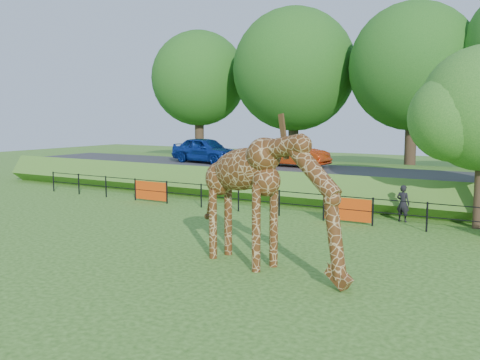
{
  "coord_description": "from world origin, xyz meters",
  "views": [
    {
      "loc": [
        10.0,
        -11.83,
        4.24
      ],
      "look_at": [
        0.6,
        3.8,
        2.0
      ],
      "focal_mm": 40.0,
      "sensor_mm": 36.0,
      "label": 1
    }
  ],
  "objects_px": {
    "car_red": "(291,154)",
    "car_blue": "(206,150)",
    "giraffe": "(270,202)",
    "visitor": "(403,203)"
  },
  "relations": [
    {
      "from": "car_blue",
      "to": "car_red",
      "type": "xyz_separation_m",
      "value": [
        5.31,
        0.53,
        -0.05
      ]
    },
    {
      "from": "visitor",
      "to": "giraffe",
      "type": "bearing_deg",
      "value": 92.7
    },
    {
      "from": "giraffe",
      "to": "visitor",
      "type": "bearing_deg",
      "value": 96.08
    },
    {
      "from": "giraffe",
      "to": "car_red",
      "type": "height_order",
      "value": "giraffe"
    },
    {
      "from": "car_blue",
      "to": "giraffe",
      "type": "bearing_deg",
      "value": -130.43
    },
    {
      "from": "car_red",
      "to": "car_blue",
      "type": "bearing_deg",
      "value": 99.99
    },
    {
      "from": "giraffe",
      "to": "car_blue",
      "type": "bearing_deg",
      "value": 145.85
    },
    {
      "from": "giraffe",
      "to": "visitor",
      "type": "xyz_separation_m",
      "value": [
        1.43,
        8.63,
        -1.15
      ]
    },
    {
      "from": "car_blue",
      "to": "visitor",
      "type": "distance_m",
      "value": 13.57
    },
    {
      "from": "car_red",
      "to": "visitor",
      "type": "distance_m",
      "value": 9.09
    }
  ]
}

